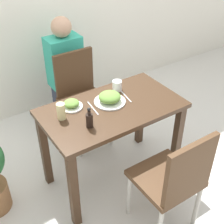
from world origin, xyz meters
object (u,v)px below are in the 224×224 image
chair_far (81,93)px  drink_cup (117,86)px  sauce_bottle (89,119)px  person_figure (66,73)px  side_plate (71,104)px  chair_near (174,178)px  juice_glass (61,111)px  food_plate (110,98)px

chair_far → drink_cup: chair_far is taller
sauce_bottle → person_figure: 1.20m
chair_far → sauce_bottle: 0.89m
side_plate → sauce_bottle: sauce_bottle is taller
chair_near → person_figure: (0.02, 1.67, 0.06)m
juice_glass → person_figure: (0.48, 0.93, -0.24)m
side_plate → juice_glass: bearing=-145.4°
juice_glass → food_plate: bearing=-2.1°
chair_near → food_plate: chair_near is taller
drink_cup → sauce_bottle: sauce_bottle is taller
chair_far → side_plate: 0.64m
juice_glass → person_figure: size_ratio=0.11×
chair_far → food_plate: size_ratio=3.67×
drink_cup → juice_glass: (-0.56, -0.11, 0.02)m
side_plate → sauce_bottle: bearing=-90.9°
chair_near → sauce_bottle: 0.70m
side_plate → chair_far: bearing=55.8°
food_plate → juice_glass: 0.41m
chair_near → sauce_bottle: size_ratio=5.70×
chair_near → food_plate: size_ratio=3.67×
drink_cup → juice_glass: bearing=-169.2°
chair_near → juice_glass: 0.92m
chair_near → person_figure: person_figure is taller
drink_cup → food_plate: bearing=-141.3°
sauce_bottle → side_plate: bearing=89.1°
chair_near → food_plate: bearing=-86.4°
food_plate → person_figure: person_figure is taller
chair_far → food_plate: 0.65m
chair_near → drink_cup: 0.90m
chair_far → juice_glass: size_ratio=7.26×
side_plate → person_figure: 0.93m
juice_glass → chair_near: bearing=-58.5°
chair_far → sauce_bottle: sauce_bottle is taller
chair_near → chair_far: bearing=-90.1°
food_plate → side_plate: food_plate is taller
food_plate → sauce_bottle: 0.34m
chair_near → drink_cup: bearing=-97.1°
side_plate → food_plate: bearing=-19.8°
chair_near → drink_cup: chair_near is taller
juice_glass → person_figure: bearing=62.8°
chair_far → drink_cup: size_ratio=10.67×
person_figure → sauce_bottle: bearing=-107.6°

